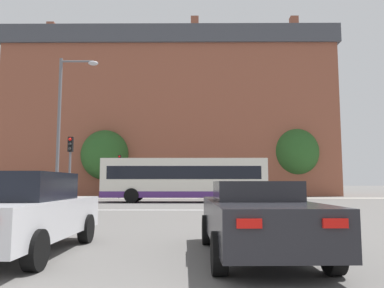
% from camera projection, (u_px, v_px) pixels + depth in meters
% --- Properties ---
extents(stop_line_strip, '(8.90, 0.30, 0.01)m').
position_uv_depth(stop_line_strip, '(173.00, 210.00, 18.75)').
color(stop_line_strip, silver).
rests_on(stop_line_strip, ground_plane).
extents(far_pavement, '(69.89, 2.50, 0.01)m').
position_uv_depth(far_pavement, '(182.00, 198.00, 33.64)').
color(far_pavement, '#A09B91').
rests_on(far_pavement, ground_plane).
extents(brick_civic_building, '(36.38, 15.07, 20.69)m').
position_uv_depth(brick_civic_building, '(172.00, 119.00, 46.04)').
color(brick_civic_building, brown).
rests_on(brick_civic_building, ground_plane).
extents(car_saloon_left, '(2.08, 4.49, 1.55)m').
position_uv_depth(car_saloon_left, '(18.00, 212.00, 7.15)').
color(car_saloon_left, silver).
rests_on(car_saloon_left, ground_plane).
extents(car_roadster_right, '(2.00, 4.59, 1.38)m').
position_uv_depth(car_roadster_right, '(257.00, 218.00, 6.94)').
color(car_roadster_right, '#232328').
rests_on(car_roadster_right, ground_plane).
extents(bus_crossing_lead, '(11.53, 2.74, 3.07)m').
position_uv_depth(bus_crossing_lead, '(184.00, 179.00, 26.75)').
color(bus_crossing_lead, silver).
rests_on(bus_crossing_lead, ground_plane).
extents(traffic_light_far_left, '(0.26, 0.31, 3.83)m').
position_uv_depth(traffic_light_far_left, '(119.00, 169.00, 33.06)').
color(traffic_light_far_left, slate).
rests_on(traffic_light_far_left, ground_plane).
extents(traffic_light_near_left, '(0.26, 0.31, 3.81)m').
position_uv_depth(traffic_light_near_left, '(70.00, 160.00, 19.84)').
color(traffic_light_near_left, slate).
rests_on(traffic_light_near_left, ground_plane).
extents(street_lamp_junction, '(1.97, 0.36, 7.64)m').
position_uv_depth(street_lamp_junction, '(65.00, 117.00, 18.64)').
color(street_lamp_junction, slate).
rests_on(street_lamp_junction, ground_plane).
extents(pedestrian_waiting, '(0.44, 0.44, 1.65)m').
position_uv_depth(pedestrian_waiting, '(207.00, 187.00, 33.73)').
color(pedestrian_waiting, '#333851').
rests_on(pedestrian_waiting, ground_plane).
extents(tree_by_building, '(4.86, 4.86, 6.79)m').
position_uv_depth(tree_by_building, '(105.00, 155.00, 38.41)').
color(tree_by_building, '#4C3823').
rests_on(tree_by_building, ground_plane).
extents(tree_kerbside, '(4.81, 4.81, 7.10)m').
position_uv_depth(tree_kerbside, '(295.00, 152.00, 39.13)').
color(tree_kerbside, '#4C3823').
rests_on(tree_kerbside, ground_plane).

